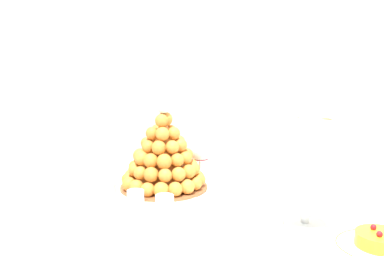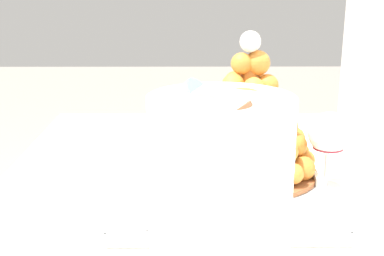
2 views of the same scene
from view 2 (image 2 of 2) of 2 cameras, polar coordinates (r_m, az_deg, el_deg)
name	(u,v)px [view 2 (image 2 of 2)]	position (r m, az deg, el deg)	size (l,w,h in m)	color
serving_tray	(218,176)	(1.02, 2.94, -5.31)	(0.56, 0.37, 0.02)	white
croquembouche	(248,122)	(1.00, 6.25, 0.68)	(0.28, 0.28, 0.28)	brown
dessert_cup_left	(165,132)	(1.21, -3.01, -0.48)	(0.05, 0.05, 0.05)	silver
dessert_cup_mid_left	(156,147)	(1.11, -4.05, -2.15)	(0.06, 0.06, 0.05)	silver
dessert_cup_centre	(155,166)	(1.01, -4.10, -4.20)	(0.05, 0.05, 0.05)	silver
dessert_cup_mid_right	(149,184)	(0.92, -4.76, -6.28)	(0.05, 0.05, 0.05)	silver
dessert_cup_right	(151,210)	(0.83, -4.54, -9.11)	(0.05, 0.05, 0.05)	silver
macaron_goblet	(220,187)	(0.54, 3.08, -6.59)	(0.15, 0.15, 0.29)	white
wine_glass	(329,136)	(0.98, 14.98, -0.84)	(0.08, 0.08, 0.15)	silver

